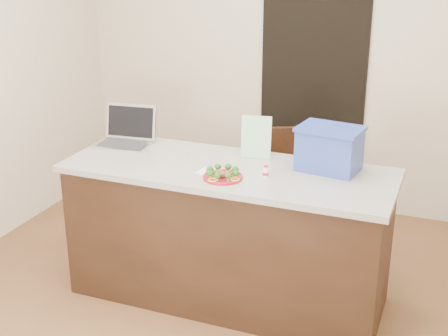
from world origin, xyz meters
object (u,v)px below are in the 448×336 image
at_px(plate, 223,177).
at_px(yogurt_bottle, 266,173).
at_px(laptop, 127,134).
at_px(chair, 270,182).
at_px(island, 228,234).
at_px(napkin, 211,171).
at_px(blue_box, 329,148).

bearing_deg(plate, yogurt_bottle, 25.13).
xyz_separation_m(laptop, chair, (0.85, 0.62, -0.46)).
height_order(plate, yogurt_bottle, yogurt_bottle).
distance_m(yogurt_bottle, laptop, 1.12).
bearing_deg(island, napkin, -122.44).
xyz_separation_m(plate, laptop, (-0.86, 0.37, 0.06)).
height_order(island, laptop, laptop).
bearing_deg(plate, chair, 90.75).
height_order(napkin, blue_box, blue_box).
height_order(laptop, blue_box, blue_box).
xyz_separation_m(island, chair, (0.03, 0.81, 0.06)).
bearing_deg(blue_box, plate, -137.82).
bearing_deg(chair, island, -116.17).
relative_size(napkin, chair, 0.15).
bearing_deg(island, chair, 88.22).
height_order(plate, napkin, plate).
distance_m(blue_box, chair, 0.99).
xyz_separation_m(plate, napkin, (-0.11, 0.07, -0.01)).
relative_size(yogurt_bottle, laptop, 0.19).
height_order(plate, blue_box, blue_box).
bearing_deg(plate, napkin, 145.04).
xyz_separation_m(island, yogurt_bottle, (0.27, -0.07, 0.49)).
height_order(laptop, chair, laptop).
relative_size(plate, yogurt_bottle, 3.14).
bearing_deg(island, yogurt_bottle, -15.22).
distance_m(plate, napkin, 0.13).
xyz_separation_m(yogurt_bottle, blue_box, (0.32, 0.26, 0.11)).
xyz_separation_m(blue_box, chair, (-0.56, 0.62, -0.53)).
relative_size(laptop, chair, 0.42).
distance_m(island, yogurt_bottle, 0.56).
relative_size(napkin, laptop, 0.37).
height_order(plate, laptop, laptop).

